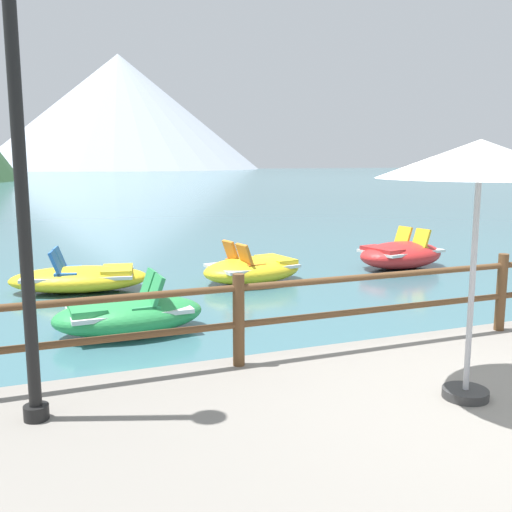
% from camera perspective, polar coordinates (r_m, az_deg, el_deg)
% --- Properties ---
extents(ground_plane, '(200.00, 200.00, 0.00)m').
position_cam_1_polar(ground_plane, '(44.01, -16.72, 5.87)').
color(ground_plane, '#3D6B75').
extents(dock_railing, '(23.92, 0.12, 0.95)m').
position_cam_1_polar(dock_railing, '(6.61, 12.32, -3.90)').
color(dock_railing, brown).
rests_on(dock_railing, promenade_dock).
extents(lamp_post, '(0.28, 0.28, 3.90)m').
position_cam_1_polar(lamp_post, '(4.76, -22.41, 12.16)').
color(lamp_post, black).
rests_on(lamp_post, promenade_dock).
extents(beach_umbrella, '(1.70, 1.70, 2.24)m').
position_cam_1_polar(beach_umbrella, '(5.18, 21.11, 8.52)').
color(beach_umbrella, '#B2B2B7').
rests_on(beach_umbrella, promenade_dock).
extents(pedal_boat_1, '(2.18, 1.25, 0.86)m').
position_cam_1_polar(pedal_boat_1, '(8.58, -12.41, -5.58)').
color(pedal_boat_1, green).
rests_on(pedal_boat_1, ground).
extents(pedal_boat_2, '(2.32, 1.73, 0.86)m').
position_cam_1_polar(pedal_boat_2, '(11.77, -0.34, -1.29)').
color(pedal_boat_2, yellow).
rests_on(pedal_boat_2, ground).
extents(pedal_boat_3, '(2.75, 1.70, 0.82)m').
position_cam_1_polar(pedal_boat_3, '(11.49, -16.87, -2.09)').
color(pedal_boat_3, yellow).
rests_on(pedal_boat_3, ground).
extents(pedal_boat_4, '(2.40, 1.77, 0.91)m').
position_cam_1_polar(pedal_boat_4, '(13.75, 14.01, 0.16)').
color(pedal_boat_4, red).
rests_on(pedal_boat_4, ground).
extents(distant_peak, '(70.08, 70.08, 28.33)m').
position_cam_1_polar(distant_peak, '(154.84, -13.22, 13.58)').
color(distant_peak, '#A8B2C1').
rests_on(distant_peak, ground).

